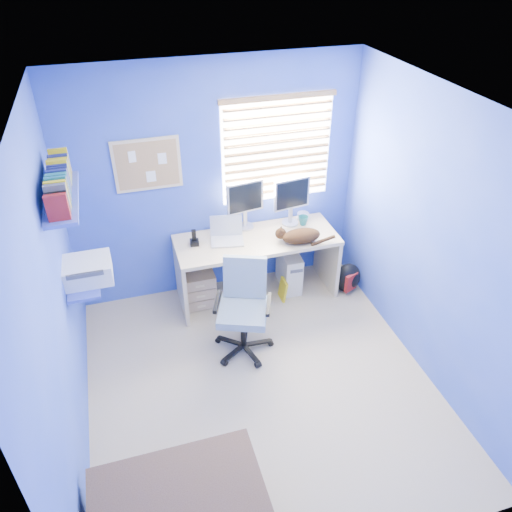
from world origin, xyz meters
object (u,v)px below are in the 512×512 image
object	(u,v)px
desk	(257,267)
cat	(301,236)
tower_pc	(289,269)
office_chair	(244,319)
laptop	(227,232)

from	to	relation	value
desk	cat	bearing A→B (deg)	-25.01
desk	tower_pc	size ratio (longest dim) A/B	3.75
cat	office_chair	bearing A→B (deg)	-120.16
desk	tower_pc	xyz separation A→B (m)	(0.40, 0.05, -0.14)
tower_pc	office_chair	world-z (taller)	office_chair
desk	cat	world-z (taller)	cat
desk	tower_pc	bearing A→B (deg)	7.59
laptop	cat	bearing A→B (deg)	-6.92
cat	desk	bearing A→B (deg)	179.48
desk	laptop	distance (m)	0.57
desk	office_chair	bearing A→B (deg)	-115.38
cat	office_chair	world-z (taller)	office_chair
cat	tower_pc	world-z (taller)	cat
laptop	tower_pc	distance (m)	0.94
tower_pc	office_chair	bearing A→B (deg)	-130.20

